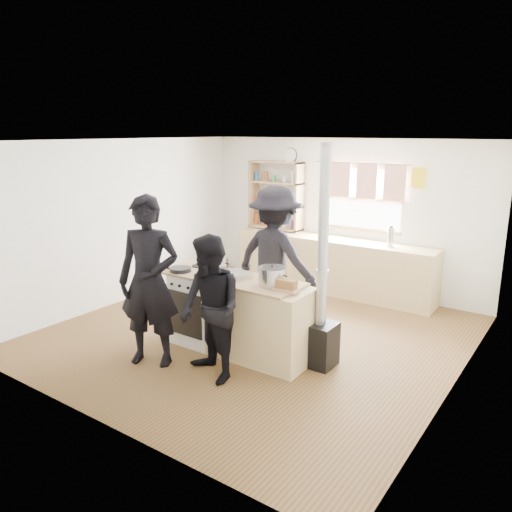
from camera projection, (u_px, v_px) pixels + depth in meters
The scene contains 14 objects.
ground at pixel (256, 334), 6.60m from camera, with size 5.00×5.00×0.01m, color brown.
back_counter at pixel (332, 265), 8.26m from camera, with size 3.40×0.55×0.90m, color tan.
shelving_unit at pixel (276, 195), 8.76m from camera, with size 1.00×0.28×1.20m.
thermos at pixel (391, 237), 7.58m from camera, with size 0.10×0.10×0.30m, color silver.
cooking_island at pixel (239, 316), 5.97m from camera, with size 1.97×0.64×0.93m.
skillet_greens at pixel (180, 269), 6.14m from camera, with size 0.32×0.32×0.05m.
roast_tray at pixel (236, 274), 5.91m from camera, with size 0.38×0.32×0.07m.
stockpot_stove at pixel (218, 264), 6.15m from camera, with size 0.25×0.25×0.20m.
stockpot_counter at pixel (272, 276), 5.57m from camera, with size 0.32×0.32×0.23m.
bread_board at pixel (287, 286), 5.42m from camera, with size 0.30×0.23×0.12m.
flue_heater at pixel (321, 312), 5.58m from camera, with size 0.35×0.35×2.50m.
person_near_left at pixel (149, 282), 5.58m from camera, with size 0.71×0.47×1.95m, color black.
person_near_right at pixel (210, 309), 5.25m from camera, with size 0.77×0.60×1.58m, color black.
person_far at pixel (276, 258), 6.65m from camera, with size 1.25×0.72×1.93m, color black.
Camera 1 is at (3.52, -5.04, 2.62)m, focal length 35.00 mm.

